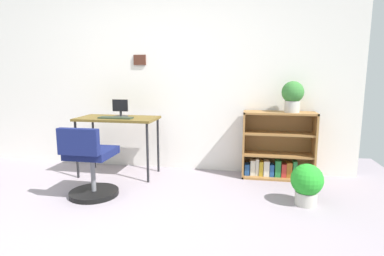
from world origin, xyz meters
The scene contains 9 objects.
ground_plane centered at (0.00, 0.00, 0.00)m, with size 6.24×6.24×0.00m, color gray.
wall_back centered at (0.00, 2.15, 1.29)m, with size 5.20×0.12×2.57m.
desk centered at (-0.41, 1.68, 0.69)m, with size 1.01×0.52×0.75m.
monitor centered at (-0.39, 1.72, 0.85)m, with size 0.20×0.19×0.22m.
keyboard centered at (-0.39, 1.58, 0.76)m, with size 0.42×0.13×0.02m, color #2A3627.
office_chair centered at (-0.39, 0.90, 0.34)m, with size 0.52×0.55×0.78m.
bookshelf_low centered at (1.58, 1.96, 0.37)m, with size 0.87×0.30×0.84m.
potted_plant_on_shelf centered at (1.74, 1.90, 1.05)m, with size 0.26×0.26×0.38m.
potted_plant_floor centered at (1.82, 1.11, 0.23)m, with size 0.32×0.32×0.42m.
Camera 1 is at (1.23, -1.99, 1.28)m, focal length 29.07 mm.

